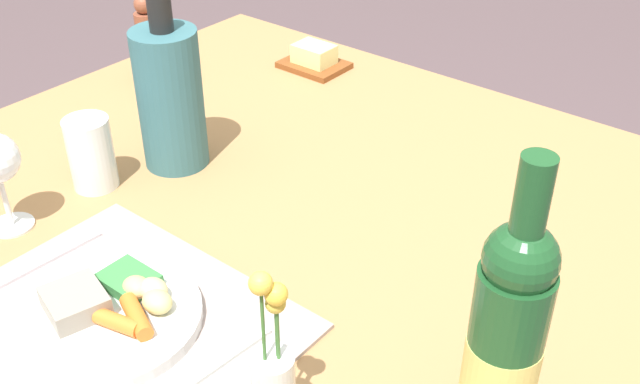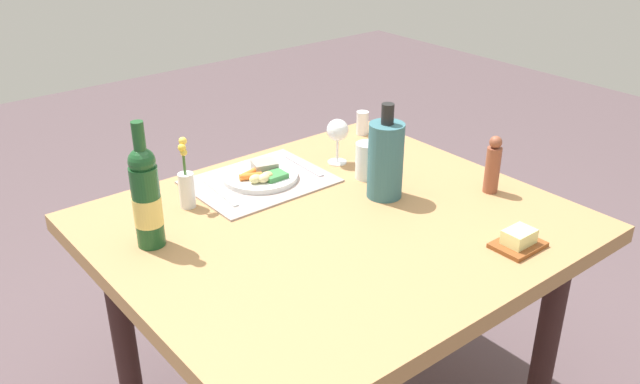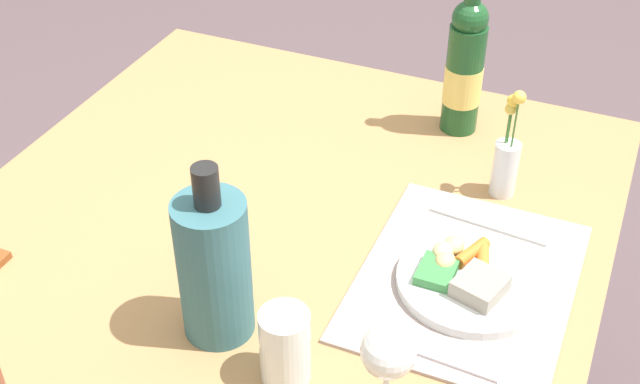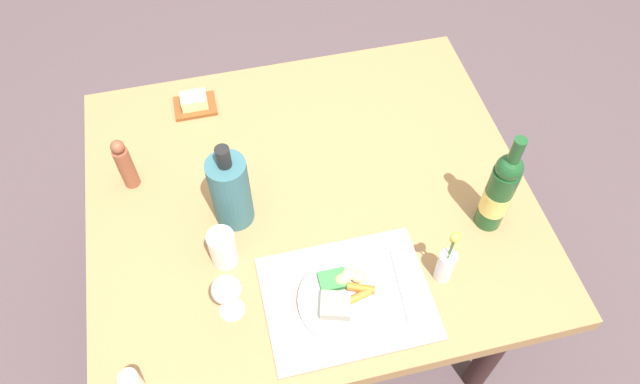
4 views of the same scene
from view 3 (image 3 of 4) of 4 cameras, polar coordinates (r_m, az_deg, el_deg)
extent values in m
cube|color=#A6794C|center=(1.44, -3.55, -3.77)|extent=(1.24, 1.09, 0.05)
cylinder|color=#361F1E|center=(1.96, 14.60, -6.31)|extent=(0.07, 0.07, 0.69)
cylinder|color=#361F1E|center=(2.16, -7.48, -0.45)|extent=(0.07, 0.07, 0.69)
cube|color=#A08F8A|center=(1.35, 9.88, -5.94)|extent=(0.42, 0.32, 0.01)
cylinder|color=silver|center=(1.33, 10.26, -5.96)|extent=(0.24, 0.24, 0.02)
cube|color=gray|center=(1.30, 10.79, -6.26)|extent=(0.09, 0.09, 0.03)
cylinder|color=orange|center=(1.35, 10.97, -4.51)|extent=(0.06, 0.03, 0.02)
cylinder|color=orange|center=(1.36, 10.25, -4.04)|extent=(0.07, 0.05, 0.02)
ellipsoid|color=#DCBA75|center=(1.33, 8.47, -4.63)|extent=(0.04, 0.03, 0.03)
ellipsoid|color=#CFC085|center=(1.35, 8.32, -3.99)|extent=(0.04, 0.03, 0.03)
ellipsoid|color=#CDC37A|center=(1.36, 9.05, -3.57)|extent=(0.04, 0.03, 0.03)
cube|color=#388041|center=(1.32, 7.91, -5.36)|extent=(0.07, 0.06, 0.02)
cube|color=silver|center=(1.23, 7.67, -10.86)|extent=(0.03, 0.19, 0.00)
cube|color=silver|center=(1.45, 11.30, -2.20)|extent=(0.03, 0.20, 0.00)
sphere|color=white|center=(1.08, 4.65, -10.72)|extent=(0.07, 0.07, 0.07)
cylinder|color=#34646E|center=(1.19, -7.17, -5.20)|extent=(0.10, 0.10, 0.23)
cylinder|color=black|center=(1.10, -7.73, 0.36)|extent=(0.04, 0.04, 0.06)
cylinder|color=silver|center=(1.16, -2.38, -10.39)|extent=(0.07, 0.07, 0.12)
cylinder|color=#AACDCE|center=(1.18, -2.35, -11.15)|extent=(0.06, 0.06, 0.06)
cylinder|color=silver|center=(1.52, 12.41, 1.54)|extent=(0.05, 0.05, 0.10)
cylinder|color=#3F7233|center=(1.50, 12.35, 2.70)|extent=(0.00, 0.00, 0.17)
sphere|color=gold|center=(1.45, 12.79, 5.50)|extent=(0.02, 0.02, 0.02)
cylinder|color=#3F7233|center=(1.50, 12.49, 2.97)|extent=(0.00, 0.00, 0.19)
sphere|color=yellow|center=(1.45, 12.97, 6.03)|extent=(0.02, 0.02, 0.02)
cylinder|color=#3F7233|center=(1.49, 12.81, 2.92)|extent=(0.00, 0.00, 0.20)
sphere|color=#F9CA49|center=(1.43, 13.35, 6.25)|extent=(0.02, 0.02, 0.02)
cylinder|color=#1B4C25|center=(1.66, 9.67, 7.55)|extent=(0.07, 0.07, 0.22)
sphere|color=#1B4C25|center=(1.60, 10.14, 11.49)|extent=(0.07, 0.07, 0.07)
cylinder|color=#EBD16B|center=(1.66, 9.64, 7.22)|extent=(0.07, 0.07, 0.08)
camera|label=1|loc=(1.64, 32.63, 22.49)|focal=42.03mm
camera|label=2|loc=(2.70, -21.92, 34.77)|focal=37.95mm
camera|label=4|loc=(1.00, 77.64, 43.56)|focal=33.10mm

